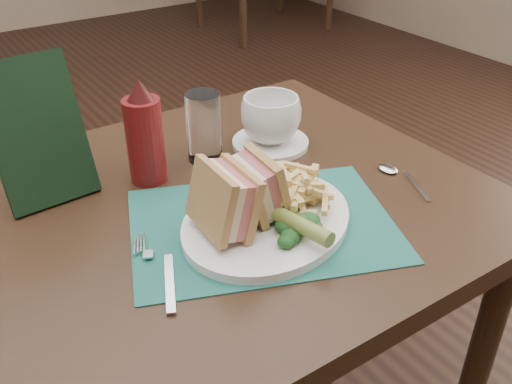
# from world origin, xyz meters

# --- Properties ---
(floor) EXTENTS (7.00, 7.00, 0.00)m
(floor) POSITION_xyz_m (0.00, 0.00, 0.00)
(floor) COLOR black
(floor) RESTS_ON ground
(table_main) EXTENTS (0.90, 0.75, 0.75)m
(table_main) POSITION_xyz_m (0.00, -0.50, 0.38)
(table_main) COLOR black
(table_main) RESTS_ON ground
(placemat) EXTENTS (0.48, 0.42, 0.00)m
(placemat) POSITION_xyz_m (0.03, -0.61, 0.75)
(placemat) COLOR #1C5B52
(placemat) RESTS_ON table_main
(plate) EXTENTS (0.37, 0.34, 0.01)m
(plate) POSITION_xyz_m (0.03, -0.61, 0.76)
(plate) COLOR white
(plate) RESTS_ON placemat
(sandwich_half_a) EXTENTS (0.08, 0.11, 0.11)m
(sandwich_half_a) POSITION_xyz_m (-0.06, -0.60, 0.82)
(sandwich_half_a) COLOR tan
(sandwich_half_a) RESTS_ON plate
(sandwich_half_b) EXTENTS (0.08, 0.10, 0.10)m
(sandwich_half_b) POSITION_xyz_m (0.00, -0.59, 0.82)
(sandwich_half_b) COLOR tan
(sandwich_half_b) RESTS_ON plate
(kale_garnish) EXTENTS (0.11, 0.08, 0.03)m
(kale_garnish) POSITION_xyz_m (0.04, -0.67, 0.78)
(kale_garnish) COLOR #153B18
(kale_garnish) RESTS_ON plate
(pickle_spear) EXTENTS (0.05, 0.12, 0.03)m
(pickle_spear) POSITION_xyz_m (0.04, -0.68, 0.79)
(pickle_spear) COLOR olive
(pickle_spear) RESTS_ON plate
(fries_pile) EXTENTS (0.18, 0.20, 0.06)m
(fries_pile) POSITION_xyz_m (0.10, -0.60, 0.80)
(fries_pile) COLOR #D7BA6B
(fries_pile) RESTS_ON plate
(fork) EXTENTS (0.10, 0.17, 0.01)m
(fork) POSITION_xyz_m (-0.16, -0.62, 0.76)
(fork) COLOR silver
(fork) RESTS_ON placemat
(spoon) EXTENTS (0.09, 0.15, 0.01)m
(spoon) POSITION_xyz_m (0.31, -0.64, 0.76)
(spoon) COLOR silver
(spoon) RESTS_ON table_main
(saucer) EXTENTS (0.16, 0.16, 0.01)m
(saucer) POSITION_xyz_m (0.19, -0.39, 0.76)
(saucer) COLOR white
(saucer) RESTS_ON table_main
(coffee_cup) EXTENTS (0.16, 0.16, 0.09)m
(coffee_cup) POSITION_xyz_m (0.19, -0.39, 0.81)
(coffee_cup) COLOR white
(coffee_cup) RESTS_ON saucer
(drinking_glass) EXTENTS (0.08, 0.08, 0.13)m
(drinking_glass) POSITION_xyz_m (0.06, -0.37, 0.81)
(drinking_glass) COLOR white
(drinking_glass) RESTS_ON table_main
(ketchup_bottle) EXTENTS (0.08, 0.08, 0.19)m
(ketchup_bottle) POSITION_xyz_m (-0.06, -0.38, 0.84)
(ketchup_bottle) COLOR #601011
(ketchup_bottle) RESTS_ON table_main
(check_presenter) EXTENTS (0.15, 0.10, 0.23)m
(check_presenter) POSITION_xyz_m (-0.22, -0.33, 0.87)
(check_presenter) COLOR black
(check_presenter) RESTS_ON table_main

